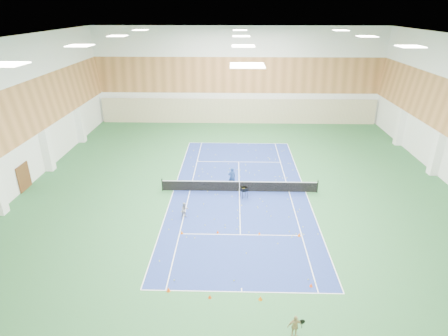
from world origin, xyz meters
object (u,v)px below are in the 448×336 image
at_px(tennis_net, 239,186).
at_px(child_court, 185,210).
at_px(child_apron, 295,326).
at_px(ball_cart, 244,192).
at_px(coach, 232,177).

xyz_separation_m(tennis_net, child_court, (-3.99, -4.23, 0.05)).
height_order(tennis_net, child_apron, child_apron).
distance_m(tennis_net, child_apron, 14.93).
bearing_deg(child_apron, child_court, 110.63).
bearing_deg(ball_cart, child_court, -167.62).
bearing_deg(child_court, child_apron, -97.23).
height_order(coach, ball_cart, coach).
distance_m(tennis_net, child_court, 5.82).
bearing_deg(child_apron, ball_cart, 87.86).
xyz_separation_m(tennis_net, coach, (-0.64, 1.00, 0.31)).
xyz_separation_m(child_court, ball_cart, (4.34, 3.16, -0.12)).
bearing_deg(child_court, coach, 18.84).
distance_m(coach, ball_cart, 2.33).
xyz_separation_m(child_apron, ball_cart, (-2.04, 13.67, -0.13)).
height_order(child_court, child_apron, child_apron).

